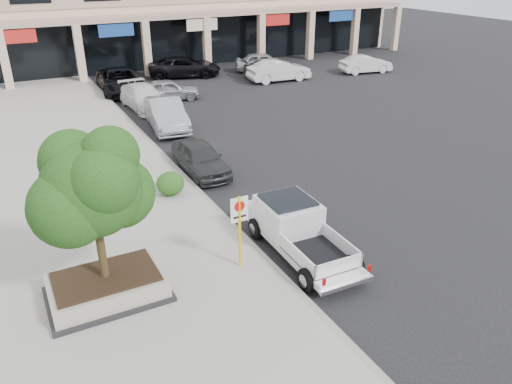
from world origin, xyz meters
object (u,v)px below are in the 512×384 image
planter (107,286)px  curb_car_d (120,81)px  lot_car_e (263,62)px  curb_car_a (200,158)px  lot_car_b (279,71)px  lot_car_f (366,64)px  lot_car_d (185,67)px  planter_tree (96,186)px  curb_car_c (144,97)px  lot_car_c (273,68)px  no_parking_sign (240,222)px  lot_car_a (168,90)px  pickup_truck (302,233)px  curb_car_b (166,114)px

planter → curb_car_d: (6.04, 22.79, 0.33)m
lot_car_e → curb_car_a: bearing=168.6°
lot_car_b → lot_car_f: size_ratio=1.13×
lot_car_d → lot_car_e: bearing=-85.2°
planter_tree → planter: bearing=-131.0°
curb_car_c → lot_car_d: bearing=50.4°
lot_car_c → lot_car_e: size_ratio=1.01×
lot_car_c → lot_car_e: lot_car_e is taller
lot_car_b → lot_car_c: bearing=-7.6°
planter → lot_car_d: lot_car_d is taller
planter → no_parking_sign: 4.06m
lot_car_c → lot_car_f: (7.36, -2.20, 0.03)m
planter_tree → curb_car_a: planter_tree is taller
planter → lot_car_a: 21.04m
lot_car_b → lot_car_e: lot_car_b is taller
curb_car_d → lot_car_b: size_ratio=1.22×
lot_car_d → curb_car_a: bearing=178.4°
planter → curb_car_c: size_ratio=0.65×
curb_car_c → lot_car_f: curb_car_c is taller
curb_car_a → lot_car_b: (11.80, 13.56, 0.10)m
pickup_truck → lot_car_f: pickup_truck is taller
curb_car_c → lot_car_f: bearing=2.3°
curb_car_b → lot_car_f: size_ratio=1.18×
no_parking_sign → lot_car_a: no_parking_sign is taller
pickup_truck → curb_car_a: bearing=94.1°
lot_car_b → lot_car_d: bearing=54.1°
curb_car_d → lot_car_c: (11.67, -0.62, -0.14)m
planter_tree → no_parking_sign: size_ratio=1.74×
planter → curb_car_a: size_ratio=0.80×
no_parking_sign → curb_car_c: no_parking_sign is taller
planter_tree → lot_car_f: size_ratio=0.95×
lot_car_c → lot_car_d: (-6.03, 3.22, 0.11)m
planter → lot_car_c: bearing=51.4°
curb_car_b → lot_car_d: curb_car_b is taller
planter_tree → lot_car_b: planter_tree is taller
planter → lot_car_c: lot_car_c is taller
lot_car_a → lot_car_f: size_ratio=0.96×
lot_car_d → lot_car_e: size_ratio=1.23×
planter → lot_car_d: bearing=65.3°
no_parking_sign → curb_car_c: (2.47, 18.45, -0.92)m
lot_car_e → planter: bearing=167.9°
planter → curb_car_b: (6.31, 13.78, 0.34)m
pickup_truck → curb_car_c: (0.39, 18.61, -0.08)m
no_parking_sign → planter: bearing=175.0°
curb_car_d → curb_car_c: bearing=-82.0°
curb_car_a → lot_car_c: curb_car_a is taller
no_parking_sign → lot_car_e: 28.18m
planter_tree → curb_car_c: (6.21, 17.95, -2.70)m
curb_car_c → lot_car_b: (11.08, 2.60, 0.07)m
pickup_truck → curb_car_a: (-0.32, 7.65, -0.12)m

